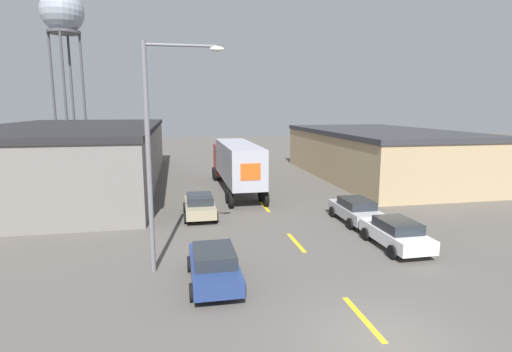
{
  "coord_description": "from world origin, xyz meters",
  "views": [
    {
      "loc": [
        -5.61,
        -9.55,
        6.63
      ],
      "look_at": [
        -0.95,
        14.0,
        2.45
      ],
      "focal_mm": 28.0,
      "sensor_mm": 36.0,
      "label": 1
    }
  ],
  "objects_px": {
    "parked_car_right_near": "(396,233)",
    "street_lamp": "(157,143)",
    "semi_truck": "(236,161)",
    "water_tower": "(62,16)",
    "parked_car_right_mid": "(356,210)",
    "parked_car_left_far": "(200,205)",
    "parked_car_left_near": "(214,265)"
  },
  "relations": [
    {
      "from": "parked_car_right_near",
      "to": "street_lamp",
      "type": "relative_size",
      "value": 0.46
    },
    {
      "from": "semi_truck",
      "to": "parked_car_right_near",
      "type": "relative_size",
      "value": 3.16
    },
    {
      "from": "water_tower",
      "to": "parked_car_right_mid",
      "type": "bearing_deg",
      "value": -53.06
    },
    {
      "from": "parked_car_right_near",
      "to": "parked_car_left_far",
      "type": "bearing_deg",
      "value": 140.56
    },
    {
      "from": "parked_car_left_far",
      "to": "street_lamp",
      "type": "height_order",
      "value": "street_lamp"
    },
    {
      "from": "semi_truck",
      "to": "parked_car_right_mid",
      "type": "height_order",
      "value": "semi_truck"
    },
    {
      "from": "parked_car_right_near",
      "to": "parked_car_left_near",
      "type": "bearing_deg",
      "value": -166.01
    },
    {
      "from": "parked_car_left_far",
      "to": "semi_truck",
      "type": "bearing_deg",
      "value": 65.92
    },
    {
      "from": "parked_car_right_mid",
      "to": "water_tower",
      "type": "height_order",
      "value": "water_tower"
    },
    {
      "from": "parked_car_right_near",
      "to": "street_lamp",
      "type": "xyz_separation_m",
      "value": [
        -10.77,
        -0.6,
        4.51
      ]
    },
    {
      "from": "parked_car_left_near",
      "to": "water_tower",
      "type": "xyz_separation_m",
      "value": [
        -13.35,
        36.04,
        15.87
      ]
    },
    {
      "from": "parked_car_right_near",
      "to": "water_tower",
      "type": "xyz_separation_m",
      "value": [
        -22.15,
        33.85,
        15.87
      ]
    },
    {
      "from": "semi_truck",
      "to": "water_tower",
      "type": "xyz_separation_m",
      "value": [
        -16.64,
        19.24,
        14.27
      ]
    },
    {
      "from": "semi_truck",
      "to": "parked_car_right_mid",
      "type": "bearing_deg",
      "value": -61.98
    },
    {
      "from": "parked_car_left_near",
      "to": "parked_car_right_near",
      "type": "relative_size",
      "value": 1.0
    },
    {
      "from": "semi_truck",
      "to": "parked_car_right_near",
      "type": "xyz_separation_m",
      "value": [
        5.51,
        -14.61,
        -1.6
      ]
    },
    {
      "from": "semi_truck",
      "to": "parked_car_right_near",
      "type": "height_order",
      "value": "semi_truck"
    },
    {
      "from": "parked_car_right_mid",
      "to": "parked_car_left_far",
      "type": "relative_size",
      "value": 1.0
    },
    {
      "from": "parked_car_right_mid",
      "to": "parked_car_right_near",
      "type": "bearing_deg",
      "value": -90.0
    },
    {
      "from": "parked_car_left_far",
      "to": "street_lamp",
      "type": "distance_m",
      "value": 9.26
    },
    {
      "from": "parked_car_left_far",
      "to": "parked_car_left_near",
      "type": "xyz_separation_m",
      "value": [
        0.0,
        -9.44,
        0.0
      ]
    },
    {
      "from": "street_lamp",
      "to": "parked_car_right_mid",
      "type": "bearing_deg",
      "value": 24.83
    },
    {
      "from": "street_lamp",
      "to": "parked_car_right_near",
      "type": "bearing_deg",
      "value": 3.2
    },
    {
      "from": "parked_car_right_mid",
      "to": "water_tower",
      "type": "bearing_deg",
      "value": 126.94
    },
    {
      "from": "semi_truck",
      "to": "parked_car_left_far",
      "type": "bearing_deg",
      "value": -114.4
    },
    {
      "from": "parked_car_left_far",
      "to": "parked_car_left_near",
      "type": "distance_m",
      "value": 9.44
    },
    {
      "from": "parked_car_left_near",
      "to": "street_lamp",
      "type": "relative_size",
      "value": 0.46
    },
    {
      "from": "parked_car_left_near",
      "to": "parked_car_right_mid",
      "type": "bearing_deg",
      "value": 36.76
    },
    {
      "from": "semi_truck",
      "to": "water_tower",
      "type": "distance_m",
      "value": 29.17
    },
    {
      "from": "parked_car_left_far",
      "to": "parked_car_right_near",
      "type": "distance_m",
      "value": 11.4
    },
    {
      "from": "semi_truck",
      "to": "parked_car_right_mid",
      "type": "distance_m",
      "value": 11.72
    },
    {
      "from": "parked_car_right_mid",
      "to": "parked_car_left_near",
      "type": "distance_m",
      "value": 10.99
    }
  ]
}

